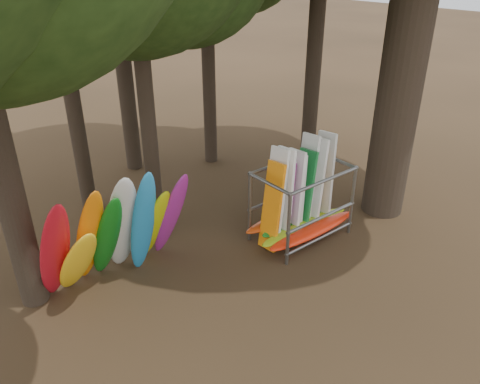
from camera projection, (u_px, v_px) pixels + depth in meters
ground at (268, 264)px, 12.09m from camera, size 120.00×120.00×0.00m
kayak_row at (114, 235)px, 10.83m from camera, size 3.65×1.89×3.10m
storage_rack at (301, 205)px, 12.85m from camera, size 3.21×1.57×2.86m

